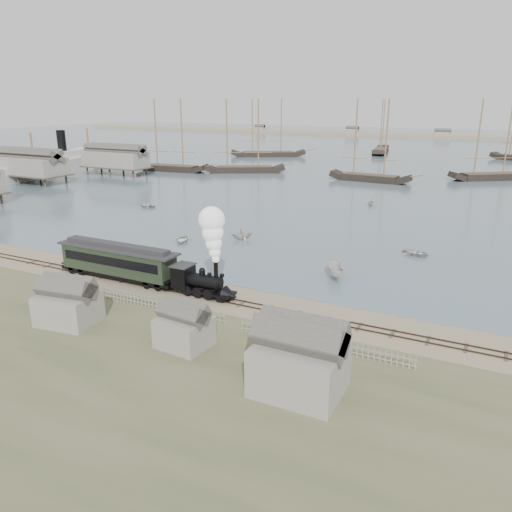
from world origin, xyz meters
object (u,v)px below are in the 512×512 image
at_px(passenger_coach, 118,260).
at_px(beached_dinghy, 172,279).
at_px(locomotive, 210,259).
at_px(steamship, 63,151).

xyz_separation_m(passenger_coach, beached_dinghy, (5.89, 2.00, -1.98)).
bearing_deg(locomotive, passenger_coach, 180.00).
height_order(locomotive, steamship, steamship).
bearing_deg(steamship, passenger_coach, -134.50).
height_order(passenger_coach, steamship, steamship).
bearing_deg(locomotive, beached_dinghy, 162.28).
bearing_deg(beached_dinghy, locomotive, -112.92).
bearing_deg(passenger_coach, beached_dinghy, 18.75).
relative_size(passenger_coach, beached_dinghy, 4.36).
xyz_separation_m(passenger_coach, steamship, (-75.21, 62.65, 3.44)).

